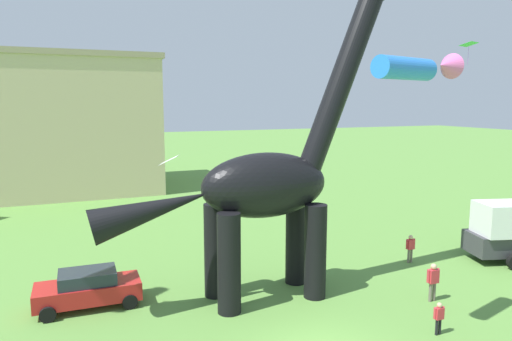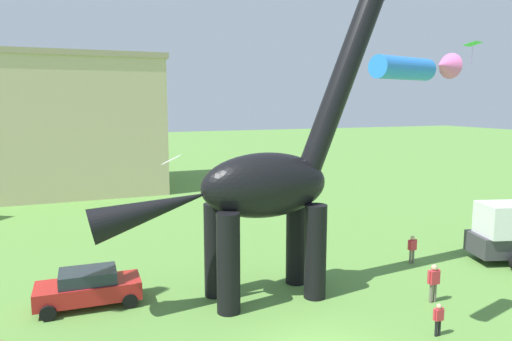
{
  "view_description": "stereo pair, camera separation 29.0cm",
  "coord_description": "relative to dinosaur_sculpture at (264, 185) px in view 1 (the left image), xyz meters",
  "views": [
    {
      "loc": [
        -7.83,
        -12.93,
        8.47
      ],
      "look_at": [
        -0.11,
        5.5,
        5.55
      ],
      "focal_mm": 33.04,
      "sensor_mm": 36.0,
      "label": 1
    },
    {
      "loc": [
        -7.56,
        -13.04,
        8.47
      ],
      "look_at": [
        -0.11,
        5.5,
        5.55
      ],
      "focal_mm": 33.04,
      "sensor_mm": 36.0,
      "label": 2
    }
  ],
  "objects": [
    {
      "name": "person_strolling_adult",
      "position": [
        6.47,
        -3.25,
        -3.95
      ],
      "size": [
        0.62,
        0.27,
        1.67
      ],
      "rotation": [
        0.0,
        0.0,
        1.45
      ],
      "color": "#6B6056",
      "rests_on": "ground_plane"
    },
    {
      "name": "kite_near_high",
      "position": [
        16.97,
        5.6,
        7.21
      ],
      "size": [
        1.33,
        1.15,
        1.41
      ],
      "color": "green"
    },
    {
      "name": "kite_mid_left",
      "position": [
        -2.23,
        8.24,
        0.25
      ],
      "size": [
        1.44,
        1.69,
        0.48
      ],
      "color": "white"
    },
    {
      "name": "parked_sedan_left",
      "position": [
        -7.14,
        1.86,
        -4.16
      ],
      "size": [
        4.25,
        2.02,
        1.55
      ],
      "rotation": [
        0.0,
        0.0,
        -0.03
      ],
      "color": "red",
      "rests_on": "ground_plane"
    },
    {
      "name": "background_building_block",
      "position": [
        -10.79,
        30.76,
        1.43
      ],
      "size": [
        23.75,
        13.2,
        12.77
      ],
      "color": "#CCB78E",
      "rests_on": "ground_plane"
    },
    {
      "name": "dinosaur_sculpture",
      "position": [
        0.0,
        0.0,
        0.0
      ],
      "size": [
        13.13,
        2.78,
        13.72
      ],
      "rotation": [
        0.0,
        0.0,
        0.02
      ],
      "color": "black",
      "rests_on": "ground_plane"
    },
    {
      "name": "person_vendor_side",
      "position": [
        4.53,
        -5.62,
        -4.21
      ],
      "size": [
        0.46,
        0.2,
        1.23
      ],
      "rotation": [
        0.0,
        0.0,
        2.0
      ],
      "color": "black",
      "rests_on": "ground_plane"
    },
    {
      "name": "kite_high_left",
      "position": [
        2.41,
        -6.1,
        4.56
      ],
      "size": [
        2.66,
        2.5,
        0.75
      ],
      "color": "#287AE5"
    },
    {
      "name": "person_near_flyer",
      "position": [
        8.94,
        1.03,
        -4.05
      ],
      "size": [
        0.56,
        0.25,
        1.5
      ],
      "rotation": [
        0.0,
        0.0,
        0.36
      ],
      "color": "#6B6056",
      "rests_on": "ground_plane"
    }
  ]
}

